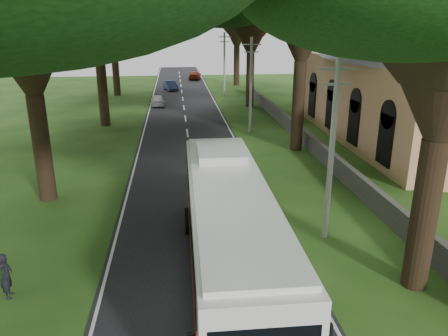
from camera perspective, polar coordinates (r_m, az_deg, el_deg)
name	(u,v)px	position (r m, az deg, el deg)	size (l,w,h in m)	color
road	(188,136)	(37.12, -4.76, 4.19)	(8.00, 120.00, 0.04)	black
property_wall	(295,129)	(37.35, 9.26, 5.03)	(0.35, 50.00, 1.20)	#383533
church	(417,80)	(37.81, 23.92, 10.52)	(14.00, 24.00, 11.60)	tan
pole_near	(332,147)	(18.82, 13.92, 2.65)	(1.60, 0.24, 8.00)	gray
pole_mid	(251,84)	(37.85, 3.52, 10.93)	(1.60, 0.24, 8.00)	gray
pole_far	(224,63)	(57.55, 0.05, 13.55)	(1.60, 0.24, 8.00)	gray
tree_l_far	(111,11)	(59.46, -14.54, 19.28)	(12.99, 12.99, 13.43)	black
tree_r_far	(237,5)	(67.67, 1.73, 20.48)	(13.05, 13.05, 14.43)	black
coach_bus	(229,230)	(15.72, 0.70, -8.16)	(3.24, 13.21, 3.88)	white
distant_car_a	(158,100)	(51.19, -8.66, 8.76)	(1.51, 3.74, 1.28)	#BDBCC1
distant_car_b	(171,85)	(63.08, -7.00, 10.66)	(1.38, 3.97, 1.31)	navy
distant_car_c	(195,75)	(75.16, -3.85, 12.01)	(1.88, 4.62, 1.34)	maroon
pedestrian	(6,275)	(17.24, -26.55, -12.45)	(0.61, 0.40, 1.68)	black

